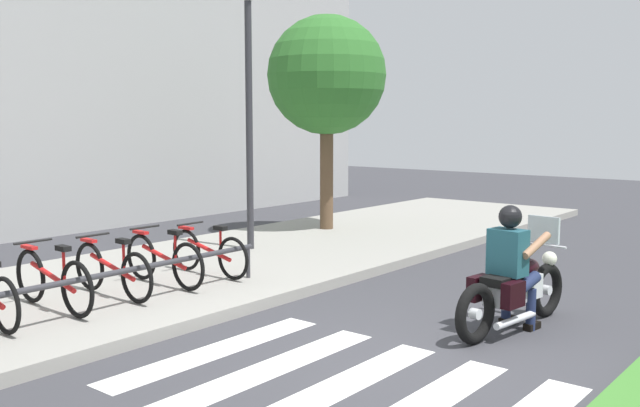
{
  "coord_description": "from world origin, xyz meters",
  "views": [
    {
      "loc": [
        -5.74,
        -3.68,
        2.39
      ],
      "look_at": [
        1.63,
        2.33,
        1.26
      ],
      "focal_mm": 39.08,
      "sensor_mm": 36.0,
      "label": 1
    }
  ],
  "objects_px": {
    "bicycle_3": "(112,270)",
    "bike_rack": "(110,276)",
    "bicycle_5": "(209,252)",
    "motorcycle": "(514,290)",
    "bicycle_4": "(164,260)",
    "bicycle_2": "(53,280)",
    "street_lamp": "(249,96)",
    "rider": "(511,259)",
    "tree_near_rack": "(327,76)"
  },
  "relations": [
    {
      "from": "bicycle_3",
      "to": "bike_rack",
      "type": "height_order",
      "value": "bicycle_3"
    },
    {
      "from": "bicycle_3",
      "to": "bicycle_5",
      "type": "xyz_separation_m",
      "value": [
        1.63,
        0.0,
        -0.01
      ]
    },
    {
      "from": "motorcycle",
      "to": "bicycle_4",
      "type": "xyz_separation_m",
      "value": [
        -1.57,
        4.34,
        0.04
      ]
    },
    {
      "from": "bicycle_2",
      "to": "bike_rack",
      "type": "bearing_deg",
      "value": -53.63
    },
    {
      "from": "bicycle_4",
      "to": "bicycle_2",
      "type": "bearing_deg",
      "value": -179.99
    },
    {
      "from": "bicycle_3",
      "to": "street_lamp",
      "type": "bearing_deg",
      "value": 16.43
    },
    {
      "from": "bicycle_2",
      "to": "street_lamp",
      "type": "relative_size",
      "value": 0.37
    },
    {
      "from": "motorcycle",
      "to": "rider",
      "type": "height_order",
      "value": "rider"
    },
    {
      "from": "motorcycle",
      "to": "street_lamp",
      "type": "height_order",
      "value": "street_lamp"
    },
    {
      "from": "bicycle_4",
      "to": "street_lamp",
      "type": "xyz_separation_m",
      "value": [
        2.72,
        1.04,
        2.3
      ]
    },
    {
      "from": "motorcycle",
      "to": "bicycle_5",
      "type": "height_order",
      "value": "motorcycle"
    },
    {
      "from": "bicycle_3",
      "to": "bike_rack",
      "type": "distance_m",
      "value": 0.69
    },
    {
      "from": "motorcycle",
      "to": "bicycle_5",
      "type": "bearing_deg",
      "value": 99.84
    },
    {
      "from": "street_lamp",
      "to": "tree_near_rack",
      "type": "xyz_separation_m",
      "value": [
        2.65,
        0.4,
        0.49
      ]
    },
    {
      "from": "street_lamp",
      "to": "motorcycle",
      "type": "bearing_deg",
      "value": -102.09
    },
    {
      "from": "bicycle_4",
      "to": "bike_rack",
      "type": "distance_m",
      "value": 1.34
    },
    {
      "from": "motorcycle",
      "to": "bike_rack",
      "type": "bearing_deg",
      "value": 126.39
    },
    {
      "from": "rider",
      "to": "bicycle_3",
      "type": "height_order",
      "value": "rider"
    },
    {
      "from": "motorcycle",
      "to": "street_lamp",
      "type": "xyz_separation_m",
      "value": [
        1.15,
        5.39,
        2.34
      ]
    },
    {
      "from": "bicycle_2",
      "to": "tree_near_rack",
      "type": "distance_m",
      "value": 7.67
    },
    {
      "from": "rider",
      "to": "bicycle_4",
      "type": "bearing_deg",
      "value": 109.03
    },
    {
      "from": "bicycle_3",
      "to": "bicycle_5",
      "type": "relative_size",
      "value": 1.03
    },
    {
      "from": "bicycle_4",
      "to": "bicycle_5",
      "type": "bearing_deg",
      "value": 0.05
    },
    {
      "from": "bicycle_3",
      "to": "motorcycle",
      "type": "bearing_deg",
      "value": -61.23
    },
    {
      "from": "bicycle_3",
      "to": "tree_near_rack",
      "type": "bearing_deg",
      "value": 13.14
    },
    {
      "from": "bike_rack",
      "to": "bicycle_2",
      "type": "bearing_deg",
      "value": 126.37
    },
    {
      "from": "tree_near_rack",
      "to": "bike_rack",
      "type": "bearing_deg",
      "value": -163.14
    },
    {
      "from": "bicycle_5",
      "to": "bicycle_3",
      "type": "bearing_deg",
      "value": -179.98
    },
    {
      "from": "bicycle_4",
      "to": "tree_near_rack",
      "type": "height_order",
      "value": "tree_near_rack"
    },
    {
      "from": "motorcycle",
      "to": "bike_rack",
      "type": "xyz_separation_m",
      "value": [
        -2.79,
        3.79,
        0.11
      ]
    },
    {
      "from": "bicycle_2",
      "to": "bicycle_5",
      "type": "relative_size",
      "value": 1.06
    },
    {
      "from": "bicycle_4",
      "to": "street_lamp",
      "type": "height_order",
      "value": "street_lamp"
    },
    {
      "from": "bicycle_2",
      "to": "bike_rack",
      "type": "distance_m",
      "value": 0.69
    },
    {
      "from": "rider",
      "to": "bicycle_4",
      "type": "xyz_separation_m",
      "value": [
        -1.49,
        4.33,
        -0.33
      ]
    },
    {
      "from": "bike_rack",
      "to": "street_lamp",
      "type": "relative_size",
      "value": 1.0
    },
    {
      "from": "bicycle_2",
      "to": "bicycle_3",
      "type": "relative_size",
      "value": 1.03
    },
    {
      "from": "bicycle_4",
      "to": "tree_near_rack",
      "type": "distance_m",
      "value": 6.22
    },
    {
      "from": "bike_rack",
      "to": "tree_near_rack",
      "type": "distance_m",
      "value": 7.41
    },
    {
      "from": "bicycle_5",
      "to": "street_lamp",
      "type": "height_order",
      "value": "street_lamp"
    },
    {
      "from": "tree_near_rack",
      "to": "rider",
      "type": "bearing_deg",
      "value": -123.87
    },
    {
      "from": "motorcycle",
      "to": "tree_near_rack",
      "type": "height_order",
      "value": "tree_near_rack"
    },
    {
      "from": "rider",
      "to": "bicycle_3",
      "type": "bearing_deg",
      "value": 118.06
    },
    {
      "from": "bicycle_5",
      "to": "tree_near_rack",
      "type": "height_order",
      "value": "tree_near_rack"
    },
    {
      "from": "bicycle_4",
      "to": "street_lamp",
      "type": "bearing_deg",
      "value": 20.97
    },
    {
      "from": "bike_rack",
      "to": "bicycle_3",
      "type": "bearing_deg",
      "value": 53.64
    },
    {
      "from": "bicycle_3",
      "to": "rider",
      "type": "bearing_deg",
      "value": -61.94
    },
    {
      "from": "bicycle_2",
      "to": "tree_near_rack",
      "type": "xyz_separation_m",
      "value": [
        7.0,
        1.44,
        2.78
      ]
    },
    {
      "from": "bicycle_2",
      "to": "bicycle_4",
      "type": "distance_m",
      "value": 1.63
    },
    {
      "from": "bicycle_3",
      "to": "bicycle_4",
      "type": "distance_m",
      "value": 0.82
    },
    {
      "from": "bicycle_2",
      "to": "bicycle_3",
      "type": "height_order",
      "value": "bicycle_2"
    }
  ]
}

